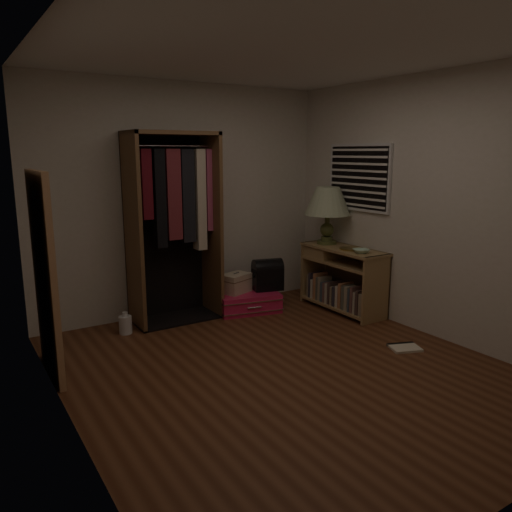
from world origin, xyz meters
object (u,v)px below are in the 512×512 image
at_px(floor_mirror, 45,276).
at_px(pink_suitcase, 247,301).
at_px(table_lamp, 328,202).
at_px(white_jug, 125,324).
at_px(console_bookshelf, 340,277).
at_px(black_bag, 267,274).
at_px(train_case, 236,283).
at_px(open_wardrobe, 176,211).

distance_m(floor_mirror, pink_suitcase, 2.47).
bearing_deg(table_lamp, white_jug, 173.13).
bearing_deg(floor_mirror, console_bookshelf, 0.78).
bearing_deg(floor_mirror, black_bag, 12.31).
relative_size(console_bookshelf, table_lamp, 1.64).
xyz_separation_m(console_bookshelf, white_jug, (-2.42, 0.56, -0.29)).
bearing_deg(floor_mirror, train_case, 16.60).
relative_size(console_bookshelf, train_case, 2.88).
xyz_separation_m(train_case, black_bag, (0.38, -0.09, 0.08)).
xyz_separation_m(table_lamp, white_jug, (-2.42, 0.29, -1.15)).
relative_size(console_bookshelf, black_bag, 2.87).
bearing_deg(pink_suitcase, floor_mirror, -152.79).
relative_size(pink_suitcase, train_case, 2.12).
bearing_deg(train_case, floor_mirror, 176.97).
xyz_separation_m(floor_mirror, black_bag, (2.55, 0.56, -0.44)).
relative_size(floor_mirror, black_bag, 4.35).
relative_size(floor_mirror, train_case, 4.37).
xyz_separation_m(pink_suitcase, black_bag, (0.27, -0.03, 0.30)).
xyz_separation_m(open_wardrobe, table_lamp, (1.75, -0.46, 0.04)).
bearing_deg(open_wardrobe, pink_suitcase, -13.19).
bearing_deg(pink_suitcase, white_jug, -167.77).
distance_m(pink_suitcase, white_jug, 1.46).
bearing_deg(open_wardrobe, floor_mirror, -152.74).
xyz_separation_m(open_wardrobe, floor_mirror, (-1.49, -0.77, -0.36)).
bearing_deg(table_lamp, black_bag, 160.27).
distance_m(floor_mirror, white_jug, 1.27).
height_order(open_wardrobe, table_lamp, open_wardrobe).
xyz_separation_m(train_case, table_lamp, (1.07, -0.34, 0.91)).
xyz_separation_m(open_wardrobe, train_case, (0.68, -0.12, -0.87)).
bearing_deg(black_bag, white_jug, -166.30).
xyz_separation_m(console_bookshelf, pink_suitcase, (-0.96, 0.54, -0.28)).
bearing_deg(pink_suitcase, train_case, 163.24).
bearing_deg(floor_mirror, pink_suitcase, 14.37).
distance_m(floor_mirror, train_case, 2.32).
relative_size(floor_mirror, pink_suitcase, 2.06).
relative_size(train_case, white_jug, 1.70).
relative_size(console_bookshelf, white_jug, 4.89).
bearing_deg(white_jug, pink_suitcase, -0.61).
bearing_deg(white_jug, train_case, 2.01).
bearing_deg(open_wardrobe, white_jug, -165.85).
bearing_deg(open_wardrobe, table_lamp, -14.75).
bearing_deg(train_case, black_bag, -33.06).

